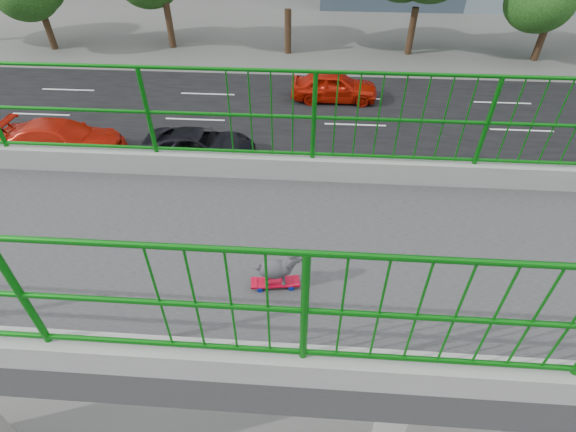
# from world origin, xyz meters

# --- Properties ---
(road) EXTENTS (18.00, 90.00, 0.02)m
(road) POSITION_xyz_m (-13.00, 0.00, 0.01)
(road) COLOR black
(road) RESTS_ON ground
(footbridge) EXTENTS (3.00, 24.00, 7.00)m
(footbridge) POSITION_xyz_m (0.00, 0.00, 5.22)
(footbridge) COLOR #2D2D2F
(footbridge) RESTS_ON ground
(railing) EXTENTS (3.00, 24.00, 1.42)m
(railing) POSITION_xyz_m (0.00, 0.00, 7.21)
(railing) COLOR gray
(railing) RESTS_ON footbridge
(skateboard) EXTENTS (0.20, 0.48, 0.06)m
(skateboard) POSITION_xyz_m (0.47, -2.30, 7.05)
(skateboard) COLOR red
(skateboard) RESTS_ON footbridge
(poodle) EXTENTS (0.22, 0.44, 0.37)m
(poodle) POSITION_xyz_m (0.47, -2.28, 7.26)
(poodle) COLOR #322F35
(poodle) RESTS_ON skateboard
(car_2) EXTENTS (2.21, 4.79, 1.33)m
(car_2) POSITION_xyz_m (-12.40, -6.86, 0.67)
(car_2) COLOR black
(car_2) RESTS_ON ground
(car_4) EXTENTS (1.84, 4.57, 1.56)m
(car_4) POSITION_xyz_m (-18.80, -1.05, 0.78)
(car_4) COLOR #B81707
(car_4) RESTS_ON ground
(car_5) EXTENTS (1.63, 4.68, 1.54)m
(car_5) POSITION_xyz_m (-6.00, -8.48, 0.77)
(car_5) COLOR black
(car_5) RESTS_ON ground
(car_6) EXTENTS (2.55, 5.53, 1.54)m
(car_6) POSITION_xyz_m (-9.20, -3.86, 0.77)
(car_6) COLOR black
(car_6) RESTS_ON ground
(car_7) EXTENTS (2.13, 5.24, 1.52)m
(car_7) POSITION_xyz_m (-12.40, -12.85, 0.76)
(car_7) COLOR #B81707
(car_7) RESTS_ON ground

